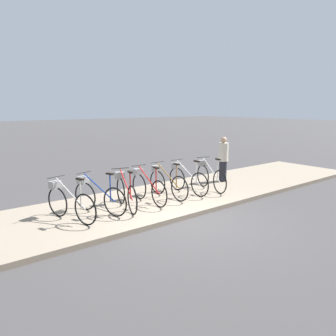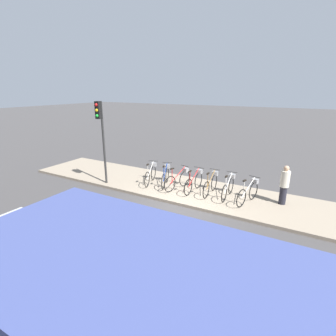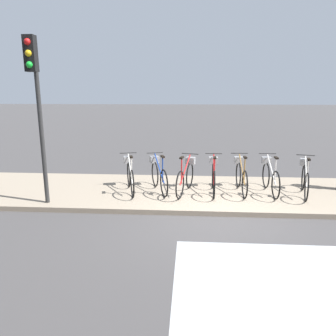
# 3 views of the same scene
# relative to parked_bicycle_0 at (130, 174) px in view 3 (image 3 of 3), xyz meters

# --- Properties ---
(ground_plane) EXTENTS (120.00, 120.00, 0.00)m
(ground_plane) POSITION_rel_parked_bicycle_0_xyz_m (2.25, -1.41, -0.57)
(ground_plane) COLOR #423F3F
(sidewalk) EXTENTS (17.43, 3.12, 0.12)m
(sidewalk) POSITION_rel_parked_bicycle_0_xyz_m (2.25, 0.15, -0.51)
(sidewalk) COLOR gray
(sidewalk) RESTS_ON ground_plane
(parked_bicycle_0) EXTENTS (0.61, 1.65, 1.04)m
(parked_bicycle_0) POSITION_rel_parked_bicycle_0_xyz_m (0.00, 0.00, 0.00)
(parked_bicycle_0) COLOR black
(parked_bicycle_0) RESTS_ON sidewalk
(parked_bicycle_1) EXTENTS (0.69, 1.61, 1.04)m
(parked_bicycle_1) POSITION_rel_parked_bicycle_0_xyz_m (0.75, 0.09, 0.00)
(parked_bicycle_1) COLOR black
(parked_bicycle_1) RESTS_ON sidewalk
(parked_bicycle_2) EXTENTS (0.57, 1.66, 1.04)m
(parked_bicycle_2) POSITION_rel_parked_bicycle_0_xyz_m (1.50, -0.01, 0.00)
(parked_bicycle_2) COLOR black
(parked_bicycle_2) RESTS_ON sidewalk
(parked_bicycle_3) EXTENTS (0.46, 1.70, 1.04)m
(parked_bicycle_3) POSITION_rel_parked_bicycle_0_xyz_m (2.22, 0.06, 0.00)
(parked_bicycle_3) COLOR black
(parked_bicycle_3) RESTS_ON sidewalk
(parked_bicycle_4) EXTENTS (0.46, 1.70, 1.04)m
(parked_bicycle_4) POSITION_rel_parked_bicycle_0_xyz_m (2.95, 0.15, 0.00)
(parked_bicycle_4) COLOR black
(parked_bicycle_4) RESTS_ON sidewalk
(parked_bicycle_5) EXTENTS (0.46, 1.70, 1.04)m
(parked_bicycle_5) POSITION_rel_parked_bicycle_0_xyz_m (3.71, 0.15, 0.00)
(parked_bicycle_5) COLOR black
(parked_bicycle_5) RESTS_ON sidewalk
(parked_bicycle_6) EXTENTS (0.56, 1.66, 1.04)m
(parked_bicycle_6) POSITION_rel_parked_bicycle_0_xyz_m (4.56, 0.00, 0.00)
(parked_bicycle_6) COLOR black
(parked_bicycle_6) RESTS_ON sidewalk
(traffic_light) EXTENTS (0.24, 0.40, 3.78)m
(traffic_light) POSITION_rel_parked_bicycle_0_xyz_m (-1.83, -1.17, 2.25)
(traffic_light) COLOR #2D2D2D
(traffic_light) RESTS_ON sidewalk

